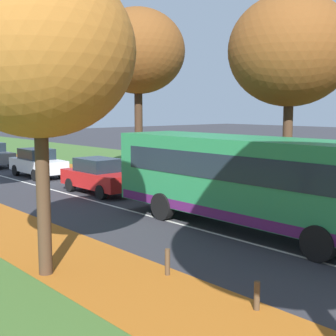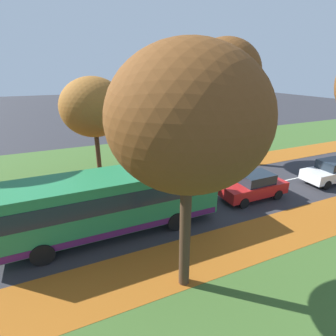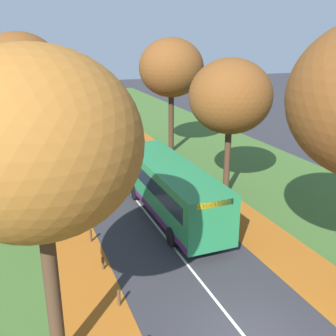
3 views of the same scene
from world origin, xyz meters
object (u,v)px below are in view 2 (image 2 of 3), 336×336
at_px(bollard_fifth, 75,192).
at_px(car_white_following, 331,171).
at_px(tree_left_near, 94,107).
at_px(car_red_lead, 254,186).
at_px(tree_left_mid, 224,72).
at_px(bollard_fourth, 29,200).
at_px(bus, 112,200).
at_px(tree_right_near, 188,120).

height_order(bollard_fifth, car_white_following, car_white_following).
bearing_deg(tree_left_near, car_red_lead, 49.87).
xyz_separation_m(tree_left_mid, bollard_fourth, (2.09, -14.80, -7.05)).
distance_m(bollard_fourth, bollard_fifth, 2.59).
bearing_deg(tree_left_mid, car_white_following, 33.31).
bearing_deg(bollard_fourth, bollard_fifth, 90.54).
bearing_deg(tree_left_near, bus, -4.98).
xyz_separation_m(tree_left_near, tree_right_near, (11.30, 1.03, 0.98)).
bearing_deg(bollard_fourth, bus, 40.14).
bearing_deg(bus, tree_left_mid, 122.18).
bearing_deg(tree_right_near, tree_left_near, -174.78).
bearing_deg(bus, car_white_following, 88.96).
bearing_deg(bus, bollard_fifth, -163.71).
relative_size(tree_right_near, car_red_lead, 2.00).
bearing_deg(bollard_fifth, bus, 16.29).
bearing_deg(tree_right_near, car_white_following, 106.76).
height_order(tree_left_near, tree_left_mid, tree_left_mid).
distance_m(tree_left_mid, bollard_fourth, 16.53).
bearing_deg(tree_left_mid, bollard_fifth, -80.39).
xyz_separation_m(tree_left_mid, bus, (6.81, -10.82, -5.64)).
xyz_separation_m(bus, car_red_lead, (0.02, 8.74, -0.89)).
bearing_deg(tree_right_near, bollard_fourth, -148.55).
relative_size(tree_left_mid, car_white_following, 2.34).
bearing_deg(bollard_fifth, car_red_lead, 64.83).
xyz_separation_m(tree_left_mid, bollard_fifth, (2.07, -12.21, -7.02)).
height_order(tree_left_near, bollard_fourth, tree_left_near).
xyz_separation_m(tree_right_near, bus, (-4.45, -1.63, -4.47)).
xyz_separation_m(tree_left_near, car_white_following, (7.13, 14.89, -4.38)).
height_order(bus, car_red_lead, bus).
distance_m(bollard_fourth, car_red_lead, 13.58).
bearing_deg(tree_left_mid, car_red_lead, -16.97).
distance_m(tree_right_near, bollard_fifth, 11.31).
xyz_separation_m(tree_right_near, car_white_following, (-4.17, 13.85, -5.36)).
xyz_separation_m(tree_left_mid, tree_right_near, (11.26, -9.19, -1.17)).
bearing_deg(tree_right_near, bus, -159.91).
height_order(tree_left_near, car_white_following, tree_left_near).
distance_m(tree_left_mid, car_red_lead, 9.68).
bearing_deg(bollard_fourth, car_white_following, 75.59).
bearing_deg(car_red_lead, tree_left_near, -130.13).
relative_size(tree_left_mid, bollard_fifth, 15.36).
bearing_deg(car_red_lead, car_white_following, 87.75).
height_order(tree_left_near, tree_right_near, tree_right_near).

